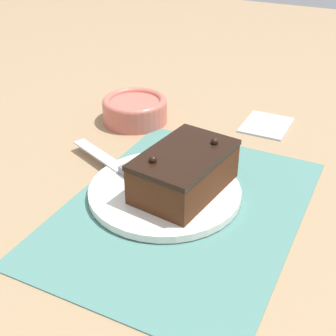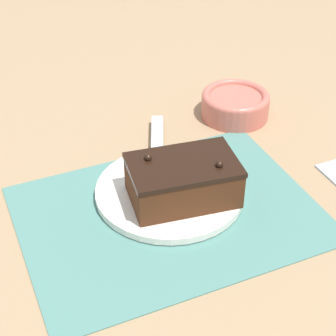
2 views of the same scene
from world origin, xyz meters
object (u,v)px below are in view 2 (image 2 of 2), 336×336
object	(u,v)px
cake_plate	(170,191)
small_bowl	(235,104)
serving_knife	(157,156)
chocolate_cake	(183,180)

from	to	relation	value
cake_plate	small_bowl	bearing A→B (deg)	39.23
serving_knife	small_bowl	xyz separation A→B (m)	(0.21, 0.10, 0.01)
serving_knife	small_bowl	bearing A→B (deg)	47.46
small_bowl	chocolate_cake	bearing A→B (deg)	-135.23
chocolate_cake	serving_knife	size ratio (longest dim) A/B	0.90
chocolate_cake	small_bowl	world-z (taller)	chocolate_cake
cake_plate	serving_knife	bearing A→B (deg)	80.79
cake_plate	small_bowl	distance (m)	0.29
small_bowl	cake_plate	bearing A→B (deg)	-140.77
serving_knife	cake_plate	bearing A→B (deg)	-76.32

